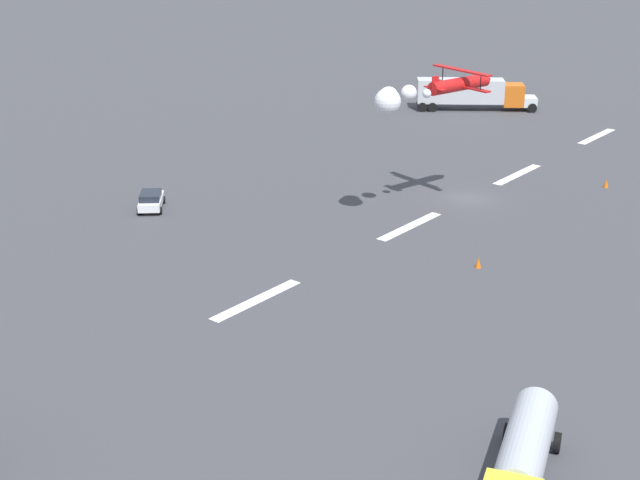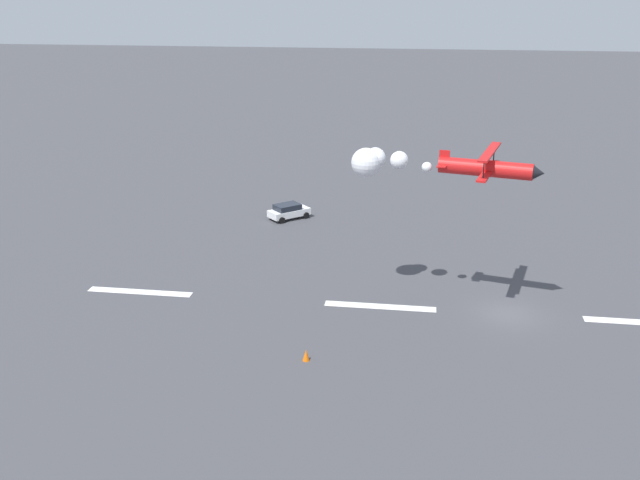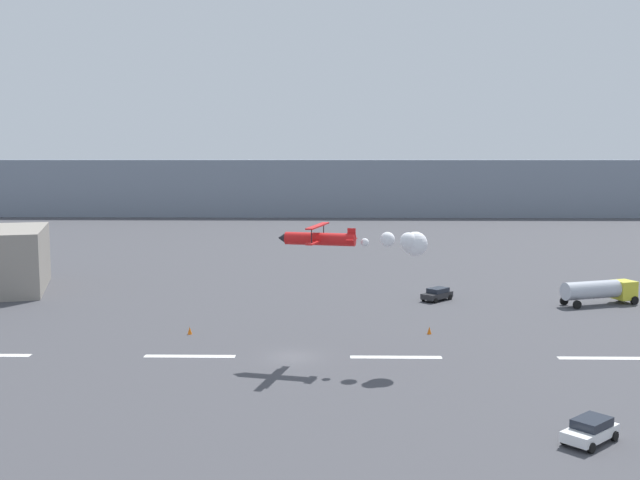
% 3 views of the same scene
% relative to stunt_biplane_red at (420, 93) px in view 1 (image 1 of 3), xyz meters
% --- Properties ---
extents(ground_plane, '(440.00, 440.00, 0.00)m').
position_rel_stunt_biplane_red_xyz_m(ground_plane, '(-6.87, 0.97, -10.36)').
color(ground_plane, '#424247').
rests_on(ground_plane, ground).
extents(runway_stripe_1, '(8.00, 0.90, 0.01)m').
position_rel_stunt_biplane_red_xyz_m(runway_stripe_1, '(-34.01, 0.97, -10.35)').
color(runway_stripe_1, white).
rests_on(runway_stripe_1, ground).
extents(runway_stripe_2, '(8.00, 0.90, 0.01)m').
position_rel_stunt_biplane_red_xyz_m(runway_stripe_2, '(-15.92, 0.97, -10.35)').
color(runway_stripe_2, white).
rests_on(runway_stripe_2, ground).
extents(runway_stripe_3, '(8.00, 0.90, 0.01)m').
position_rel_stunt_biplane_red_xyz_m(runway_stripe_3, '(2.18, 0.97, -10.35)').
color(runway_stripe_3, white).
rests_on(runway_stripe_3, ground).
extents(runway_stripe_4, '(8.00, 0.90, 0.01)m').
position_rel_stunt_biplane_red_xyz_m(runway_stripe_4, '(20.28, 0.97, -10.35)').
color(runway_stripe_4, white).
rests_on(runway_stripe_4, ground).
extents(stunt_biplane_red, '(12.82, 6.06, 2.44)m').
position_rel_stunt_biplane_red_xyz_m(stunt_biplane_red, '(0.00, 0.00, 0.00)').
color(stunt_biplane_red, red).
extents(semi_truck_orange, '(10.85, 13.05, 3.70)m').
position_rel_stunt_biplane_red_xyz_m(semi_truck_orange, '(-36.34, -16.09, -8.23)').
color(semi_truck_orange, silver).
rests_on(semi_truck_orange, ground).
extents(fuel_tanker_truck, '(9.62, 5.57, 2.90)m').
position_rel_stunt_biplane_red_xyz_m(fuel_tanker_truck, '(28.04, 24.33, -8.61)').
color(fuel_tanker_truck, yellow).
rests_on(fuel_tanker_truck, ground).
extents(followme_car_yellow, '(4.17, 4.05, 1.52)m').
position_rel_stunt_biplane_red_xyz_m(followme_car_yellow, '(12.50, -18.32, -9.55)').
color(followme_car_yellow, white).
rests_on(followme_car_yellow, ground).
extents(traffic_cone_near, '(0.44, 0.44, 0.75)m').
position_rel_stunt_biplane_red_xyz_m(traffic_cone_near, '(-17.46, 9.03, -9.98)').
color(traffic_cone_near, orange).
rests_on(traffic_cone_near, ground).
extents(traffic_cone_far, '(0.44, 0.44, 0.75)m').
position_rel_stunt_biplane_red_xyz_m(traffic_cone_far, '(6.17, 9.53, -9.98)').
color(traffic_cone_far, orange).
rests_on(traffic_cone_far, ground).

